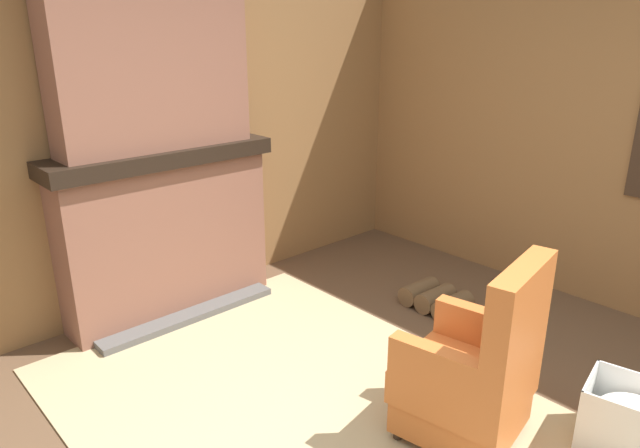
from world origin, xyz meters
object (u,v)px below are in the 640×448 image
(armchair, at_px, (473,376))
(storage_case, at_px, (210,130))
(firewood_stack, at_px, (436,299))
(oil_lamp_vase, at_px, (115,140))
(laundry_basket, at_px, (635,421))

(armchair, bearing_deg, storage_case, -10.50)
(armchair, relative_size, storage_case, 4.35)
(firewood_stack, xyz_separation_m, oil_lamp_vase, (-1.39, -1.76, 1.25))
(armchair, xyz_separation_m, firewood_stack, (-1.00, 1.06, -0.30))
(oil_lamp_vase, xyz_separation_m, storage_case, (0.00, 0.72, -0.02))
(laundry_basket, bearing_deg, firewood_stack, 161.60)
(firewood_stack, bearing_deg, storage_case, -143.14)
(firewood_stack, relative_size, storage_case, 2.09)
(laundry_basket, bearing_deg, oil_lamp_vase, -157.69)
(firewood_stack, height_order, storage_case, storage_case)
(storage_case, bearing_deg, oil_lamp_vase, -90.01)
(armchair, relative_size, oil_lamp_vase, 3.96)
(armchair, height_order, oil_lamp_vase, oil_lamp_vase)
(armchair, bearing_deg, firewood_stack, -56.76)
(laundry_basket, distance_m, oil_lamp_vase, 3.44)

